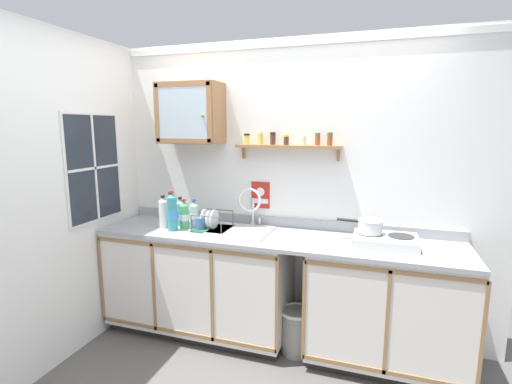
{
  "coord_description": "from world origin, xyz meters",
  "views": [
    {
      "loc": [
        0.77,
        -2.29,
        1.76
      ],
      "look_at": [
        -0.18,
        0.57,
        1.23
      ],
      "focal_mm": 26.43,
      "sensor_mm": 36.0,
      "label": 1
    }
  ],
  "objects_px": {
    "hot_plate_stove": "(385,240)",
    "bottle_juice_amber_1": "(171,209)",
    "bottle_water_clear_2": "(194,214)",
    "bottle_soda_green_3": "(184,215)",
    "dish_rack": "(212,225)",
    "sink": "(242,231)",
    "warning_sign": "(260,195)",
    "bottle_water_blue_5": "(181,212)",
    "trash_bin": "(296,330)",
    "bottle_detergent_teal_0": "(172,212)",
    "saucepan": "(370,226)",
    "wall_cabinet": "(191,113)",
    "mug": "(200,224)",
    "bottle_opaque_white_4": "(163,213)"
  },
  "relations": [
    {
      "from": "saucepan",
      "to": "warning_sign",
      "type": "distance_m",
      "value": 0.96
    },
    {
      "from": "mug",
      "to": "bottle_soda_green_3",
      "type": "bearing_deg",
      "value": 171.44
    },
    {
      "from": "sink",
      "to": "bottle_water_blue_5",
      "type": "height_order",
      "value": "sink"
    },
    {
      "from": "bottle_water_clear_2",
      "to": "dish_rack",
      "type": "bearing_deg",
      "value": -17.51
    },
    {
      "from": "hot_plate_stove",
      "to": "bottle_soda_green_3",
      "type": "height_order",
      "value": "bottle_soda_green_3"
    },
    {
      "from": "bottle_juice_amber_1",
      "to": "sink",
      "type": "bearing_deg",
      "value": -3.89
    },
    {
      "from": "bottle_juice_amber_1",
      "to": "wall_cabinet",
      "type": "height_order",
      "value": "wall_cabinet"
    },
    {
      "from": "bottle_water_clear_2",
      "to": "wall_cabinet",
      "type": "xyz_separation_m",
      "value": [
        -0.04,
        0.08,
        0.85
      ]
    },
    {
      "from": "bottle_juice_amber_1",
      "to": "mug",
      "type": "relative_size",
      "value": 2.44
    },
    {
      "from": "bottle_water_clear_2",
      "to": "bottle_water_blue_5",
      "type": "relative_size",
      "value": 0.92
    },
    {
      "from": "mug",
      "to": "warning_sign",
      "type": "bearing_deg",
      "value": 38.7
    },
    {
      "from": "bottle_opaque_white_4",
      "to": "dish_rack",
      "type": "bearing_deg",
      "value": 11.22
    },
    {
      "from": "saucepan",
      "to": "bottle_juice_amber_1",
      "type": "xyz_separation_m",
      "value": [
        -1.68,
        0.03,
        0.0
      ]
    },
    {
      "from": "bottle_water_clear_2",
      "to": "bottle_water_blue_5",
      "type": "bearing_deg",
      "value": -167.52
    },
    {
      "from": "saucepan",
      "to": "bottle_water_blue_5",
      "type": "bearing_deg",
      "value": -179.67
    },
    {
      "from": "bottle_water_clear_2",
      "to": "bottle_opaque_white_4",
      "type": "height_order",
      "value": "bottle_opaque_white_4"
    },
    {
      "from": "sink",
      "to": "wall_cabinet",
      "type": "xyz_separation_m",
      "value": [
        -0.49,
        0.11,
        0.96
      ]
    },
    {
      "from": "hot_plate_stove",
      "to": "bottle_juice_amber_1",
      "type": "relative_size",
      "value": 1.6
    },
    {
      "from": "bottle_detergent_teal_0",
      "to": "dish_rack",
      "type": "bearing_deg",
      "value": 23.62
    },
    {
      "from": "hot_plate_stove",
      "to": "bottle_water_blue_5",
      "type": "bearing_deg",
      "value": 179.45
    },
    {
      "from": "wall_cabinet",
      "to": "warning_sign",
      "type": "bearing_deg",
      "value": 13.59
    },
    {
      "from": "sink",
      "to": "wall_cabinet",
      "type": "relative_size",
      "value": 0.93
    },
    {
      "from": "bottle_water_blue_5",
      "to": "trash_bin",
      "type": "relative_size",
      "value": 0.69
    },
    {
      "from": "sink",
      "to": "warning_sign",
      "type": "relative_size",
      "value": 2.16
    },
    {
      "from": "sink",
      "to": "bottle_juice_amber_1",
      "type": "distance_m",
      "value": 0.69
    },
    {
      "from": "saucepan",
      "to": "bottle_water_blue_5",
      "type": "height_order",
      "value": "bottle_water_blue_5"
    },
    {
      "from": "bottle_opaque_white_4",
      "to": "mug",
      "type": "distance_m",
      "value": 0.33
    },
    {
      "from": "bottle_soda_green_3",
      "to": "mug",
      "type": "xyz_separation_m",
      "value": [
        0.16,
        -0.02,
        -0.06
      ]
    },
    {
      "from": "hot_plate_stove",
      "to": "wall_cabinet",
      "type": "xyz_separation_m",
      "value": [
        -1.6,
        0.12,
        0.92
      ]
    },
    {
      "from": "hot_plate_stove",
      "to": "bottle_water_blue_5",
      "type": "height_order",
      "value": "bottle_water_blue_5"
    },
    {
      "from": "hot_plate_stove",
      "to": "bottle_water_blue_5",
      "type": "distance_m",
      "value": 1.68
    },
    {
      "from": "sink",
      "to": "dish_rack",
      "type": "bearing_deg",
      "value": -174.0
    },
    {
      "from": "bottle_water_clear_2",
      "to": "bottle_opaque_white_4",
      "type": "distance_m",
      "value": 0.26
    },
    {
      "from": "bottle_opaque_white_4",
      "to": "wall_cabinet",
      "type": "xyz_separation_m",
      "value": [
        0.17,
        0.22,
        0.82
      ]
    },
    {
      "from": "saucepan",
      "to": "warning_sign",
      "type": "relative_size",
      "value": 1.47
    },
    {
      "from": "bottle_detergent_teal_0",
      "to": "bottle_opaque_white_4",
      "type": "distance_m",
      "value": 0.12
    },
    {
      "from": "bottle_juice_amber_1",
      "to": "dish_rack",
      "type": "bearing_deg",
      "value": -9.78
    },
    {
      "from": "warning_sign",
      "to": "bottle_juice_amber_1",
      "type": "bearing_deg",
      "value": -165.02
    },
    {
      "from": "bottle_detergent_teal_0",
      "to": "bottle_water_clear_2",
      "type": "relative_size",
      "value": 1.45
    },
    {
      "from": "saucepan",
      "to": "bottle_water_blue_5",
      "type": "xyz_separation_m",
      "value": [
        -1.56,
        -0.01,
        -0.01
      ]
    },
    {
      "from": "hot_plate_stove",
      "to": "bottle_opaque_white_4",
      "type": "xyz_separation_m",
      "value": [
        -1.77,
        -0.1,
        0.09
      ]
    },
    {
      "from": "bottle_water_clear_2",
      "to": "bottle_soda_green_3",
      "type": "distance_m",
      "value": 0.1
    },
    {
      "from": "dish_rack",
      "to": "bottle_water_blue_5",
      "type": "bearing_deg",
      "value": 173.55
    },
    {
      "from": "bottle_detergent_teal_0",
      "to": "dish_rack",
      "type": "height_order",
      "value": "bottle_detergent_teal_0"
    },
    {
      "from": "trash_bin",
      "to": "wall_cabinet",
      "type": "bearing_deg",
      "value": 167.3
    },
    {
      "from": "dish_rack",
      "to": "sink",
      "type": "bearing_deg",
      "value": 6.0
    },
    {
      "from": "bottle_detergent_teal_0",
      "to": "wall_cabinet",
      "type": "height_order",
      "value": "wall_cabinet"
    },
    {
      "from": "bottle_opaque_white_4",
      "to": "mug",
      "type": "xyz_separation_m",
      "value": [
        0.33,
        0.02,
        -0.07
      ]
    },
    {
      "from": "mug",
      "to": "wall_cabinet",
      "type": "xyz_separation_m",
      "value": [
        -0.16,
        0.19,
        0.9
      ]
    },
    {
      "from": "bottle_water_clear_2",
      "to": "dish_rack",
      "type": "relative_size",
      "value": 0.8
    }
  ]
}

